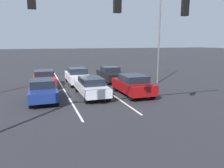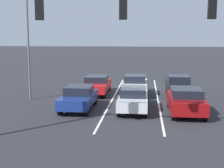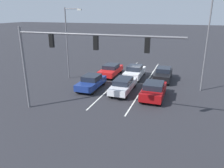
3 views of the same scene
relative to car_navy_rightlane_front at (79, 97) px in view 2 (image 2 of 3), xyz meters
name	(u,v)px [view 2 (image 2 of 3)]	position (x,y,z in m)	size (l,w,h in m)	color
ground_plane	(137,89)	(-3.41, -7.80, -0.76)	(240.00, 240.00, 0.00)	#28282D
lane_stripe_left_divider	(157,97)	(-5.05, -4.41, -0.75)	(0.12, 18.77, 0.01)	silver
lane_stripe_center_divider	(114,96)	(-1.77, -4.41, -0.75)	(0.12, 18.77, 0.01)	silver
car_navy_rightlane_front	(79,97)	(0.00, 0.00, 0.00)	(1.80, 4.29, 1.46)	navy
car_maroon_leftlane_front	(186,100)	(-6.52, 0.47, 0.04)	(1.93, 4.29, 1.54)	maroon
car_silver_midlane_front	(133,98)	(-3.41, -0.16, 0.00)	(1.73, 4.80, 1.43)	silver
car_white_midlane_second	(135,85)	(-3.33, -5.40, 0.03)	(1.84, 4.49, 1.55)	silver
car_red_rightlane_second	(97,84)	(-0.28, -5.35, 0.00)	(1.87, 4.63, 1.44)	red
car_black_leftlane_second	(179,85)	(-6.71, -5.49, 0.02)	(1.78, 4.46, 1.52)	black
traffic_signal_gantry	(70,24)	(-0.99, 5.96, 4.28)	(12.18, 0.37, 6.65)	slate
street_lamp_right_shoulder	(31,34)	(3.96, -2.69, 3.96)	(2.09, 0.24, 8.15)	slate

